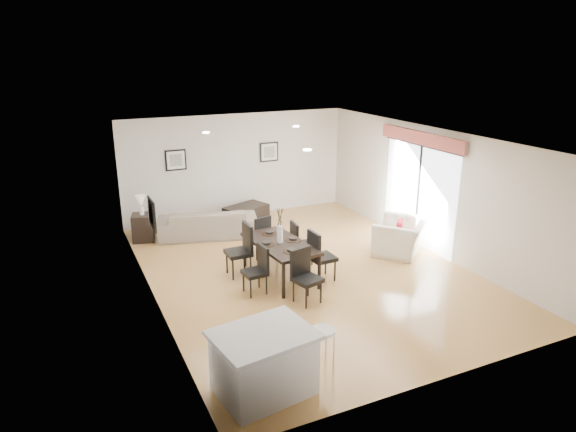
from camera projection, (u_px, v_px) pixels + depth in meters
name	position (u px, v px, depth m)	size (l,w,h in m)	color
ground	(305.00, 270.00, 10.37)	(8.00, 8.00, 0.00)	tan
wall_back	(237.00, 166.00, 13.40)	(6.00, 0.04, 2.70)	beige
wall_front	(448.00, 290.00, 6.51)	(6.00, 0.04, 2.70)	beige
wall_left	(149.00, 228.00, 8.75)	(0.04, 8.00, 2.70)	beige
wall_right	(429.00, 189.00, 11.16)	(0.04, 8.00, 2.70)	beige
ceiling	(307.00, 137.00, 9.54)	(6.00, 8.00, 0.02)	white
sofa	(208.00, 223.00, 12.15)	(2.31, 0.90, 0.67)	gray
armchair	(400.00, 237.00, 11.15)	(1.15, 1.00, 0.74)	silver
courtyard_plant_a	(518.00, 215.00, 12.66)	(0.62, 0.54, 0.69)	#304E21
courtyard_plant_b	(475.00, 202.00, 13.86)	(0.36, 0.36, 0.65)	#304E21
dining_table	(280.00, 246.00, 9.86)	(1.02, 1.81, 0.73)	black
dining_chair_wnear	(258.00, 267.00, 9.29)	(0.43, 0.43, 0.90)	black
dining_chair_wfar	(242.00, 247.00, 10.02)	(0.47, 0.47, 1.04)	black
dining_chair_enear	(319.00, 253.00, 9.76)	(0.46, 0.46, 1.00)	black
dining_chair_efar	(299.00, 241.00, 10.54)	(0.45, 0.45, 0.91)	black
dining_chair_head	(304.00, 273.00, 8.95)	(0.53, 0.53, 0.97)	black
dining_chair_foot	(260.00, 235.00, 10.85)	(0.52, 0.52, 0.93)	black
vase	(280.00, 228.00, 9.75)	(0.89, 1.36, 0.69)	white
coffee_table	(246.00, 214.00, 13.20)	(1.08, 0.65, 0.43)	black
side_table	(143.00, 228.00, 11.89)	(0.47, 0.47, 0.63)	black
table_lamp	(141.00, 202.00, 11.70)	(0.24, 0.24, 0.45)	white
cushion	(400.00, 229.00, 10.94)	(0.37, 0.11, 0.37)	#B01626
kitchen_island	(264.00, 363.00, 6.56)	(1.37, 1.12, 0.87)	white
bar_stool	(323.00, 336.00, 6.85)	(0.32, 0.32, 0.71)	white
framed_print_back_left	(176.00, 160.00, 12.64)	(0.52, 0.04, 0.52)	black
framed_print_back_right	(269.00, 152.00, 13.64)	(0.52, 0.04, 0.52)	black
framed_print_left_wall	(152.00, 214.00, 8.50)	(0.04, 0.52, 0.52)	black
sliding_door	(420.00, 173.00, 11.30)	(0.12, 2.70, 2.57)	white
courtyard	(503.00, 184.00, 13.30)	(6.00, 6.00, 2.00)	gray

